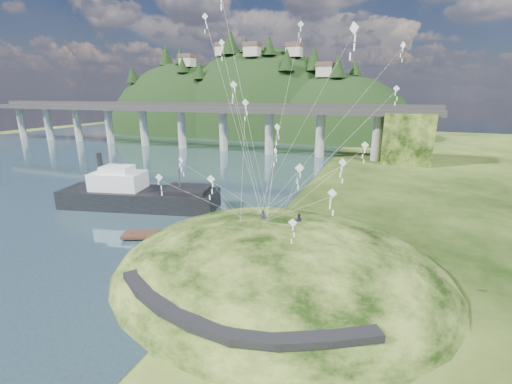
% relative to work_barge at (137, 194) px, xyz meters
% --- Properties ---
extents(ground, '(320.00, 320.00, 0.00)m').
position_rel_work_barge_xyz_m(ground, '(19.52, -13.51, -2.20)').
color(ground, black).
rests_on(ground, ground).
extents(water, '(240.00, 240.00, 0.00)m').
position_rel_work_barge_xyz_m(water, '(-52.48, 16.49, -2.19)').
color(water, '#314D5A').
rests_on(water, ground).
extents(grass_hill, '(36.00, 32.00, 13.00)m').
position_rel_work_barge_xyz_m(grass_hill, '(27.52, -11.51, -3.70)').
color(grass_hill, black).
rests_on(grass_hill, ground).
extents(footpath, '(22.29, 5.84, 0.83)m').
position_rel_work_barge_xyz_m(footpath, '(26.98, -23.25, -0.11)').
color(footpath, black).
rests_on(footpath, ground).
extents(bridge, '(160.00, 11.00, 15.00)m').
position_rel_work_barge_xyz_m(bridge, '(-6.94, 56.56, 7.51)').
color(bridge, '#2D2B2B').
rests_on(bridge, ground).
extents(far_ridge, '(153.00, 70.00, 94.50)m').
position_rel_work_barge_xyz_m(far_ridge, '(-24.06, 108.66, -9.64)').
color(far_ridge, black).
rests_on(far_ridge, ground).
extents(work_barge, '(25.97, 12.33, 8.78)m').
position_rel_work_barge_xyz_m(work_barge, '(0.00, 0.00, 0.00)').
color(work_barge, black).
rests_on(work_barge, ground).
extents(wooden_dock, '(14.48, 7.82, 1.05)m').
position_rel_work_barge_xyz_m(wooden_dock, '(13.46, -8.04, -1.74)').
color(wooden_dock, '#3C2118').
rests_on(wooden_dock, ground).
extents(kite_flyers, '(4.57, 1.26, 1.98)m').
position_rel_work_barge_xyz_m(kite_flyers, '(27.40, -9.70, 3.62)').
color(kite_flyers, '#292B37').
rests_on(kite_flyers, ground).
extents(kite_swarm, '(20.20, 16.84, 20.86)m').
position_rel_work_barge_xyz_m(kite_swarm, '(27.25, -10.84, 13.60)').
color(kite_swarm, white).
rests_on(kite_swarm, ground).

